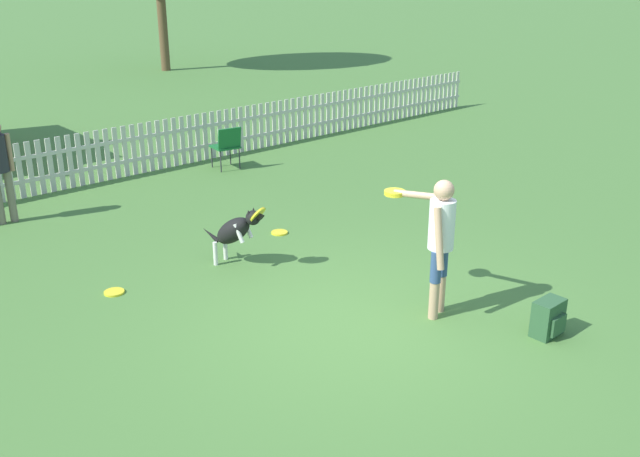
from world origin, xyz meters
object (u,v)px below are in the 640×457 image
backpack_on_grass (549,318)px  handler_person (438,232)px  leaping_dog (236,230)px  folding_chair_center (227,144)px  frisbee_near_handler (114,292)px  frisbee_near_dog (279,233)px

backpack_on_grass → handler_person: bearing=114.5°
leaping_dog → folding_chair_center: size_ratio=1.20×
backpack_on_grass → folding_chair_center: folding_chair_center is taller
frisbee_near_handler → leaping_dog: bearing=-11.9°
leaping_dog → folding_chair_center: bearing=-142.3°
frisbee_near_handler → backpack_on_grass: bearing=-53.6°
leaping_dog → backpack_on_grass: bearing=91.9°
handler_person → leaping_dog: (-0.87, 2.54, -0.47)m
frisbee_near_handler → backpack_on_grass: size_ratio=0.60×
folding_chair_center → frisbee_near_handler: bearing=49.0°
frisbee_near_dog → backpack_on_grass: (0.24, -4.19, 0.19)m
frisbee_near_dog → backpack_on_grass: bearing=-86.7°
frisbee_near_handler → frisbee_near_dog: (2.69, 0.21, 0.00)m
backpack_on_grass → frisbee_near_dog: bearing=93.3°
frisbee_near_handler → folding_chair_center: size_ratio=0.30×
leaping_dog → folding_chair_center: (2.50, 3.77, -0.02)m
leaping_dog → handler_person: bearing=90.2°
leaping_dog → frisbee_near_handler: size_ratio=4.06×
handler_person → frisbee_near_handler: size_ratio=6.53×
frisbee_near_handler → folding_chair_center: 5.34m
frisbee_near_dog → handler_person: bearing=-94.9°
handler_person → folding_chair_center: (1.63, 6.31, -0.49)m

